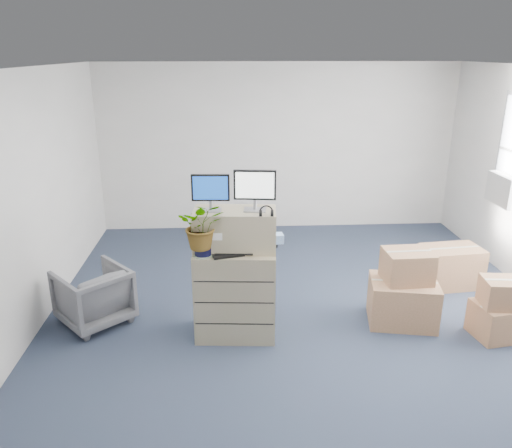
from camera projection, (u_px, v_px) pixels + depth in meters
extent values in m
plane|color=#232B3F|center=(306.00, 329.00, 5.60)|extent=(7.00, 7.00, 0.00)
cube|color=silver|center=(278.00, 148.00, 8.45)|extent=(6.00, 0.02, 2.80)
cube|color=white|center=(506.00, 190.00, 6.68)|extent=(0.24, 0.60, 0.40)
cube|color=tan|center=(235.00, 293.00, 5.37)|extent=(0.88, 0.58, 0.99)
cube|color=tan|center=(235.00, 230.00, 5.18)|extent=(0.88, 0.48, 0.42)
cube|color=#99999E|center=(211.00, 210.00, 5.09)|extent=(0.21, 0.16, 0.01)
cylinder|color=#99999E|center=(211.00, 205.00, 5.07)|extent=(0.03, 0.03, 0.09)
cube|color=black|center=(210.00, 188.00, 5.01)|extent=(0.39, 0.05, 0.28)
cube|color=navy|center=(210.00, 188.00, 5.00)|extent=(0.35, 0.02, 0.24)
cube|color=#99999E|center=(255.00, 210.00, 5.09)|extent=(0.24, 0.19, 0.02)
cylinder|color=#99999E|center=(255.00, 204.00, 5.08)|extent=(0.04, 0.04, 0.10)
cube|color=black|center=(255.00, 185.00, 5.01)|extent=(0.43, 0.08, 0.31)
cube|color=white|center=(255.00, 185.00, 4.99)|extent=(0.39, 0.05, 0.27)
torus|color=black|center=(266.00, 212.00, 4.93)|extent=(0.14, 0.03, 0.14)
cube|color=black|center=(233.00, 253.00, 5.10)|extent=(0.47, 0.29, 0.02)
ellipsoid|color=silver|center=(265.00, 254.00, 5.07)|extent=(0.09, 0.06, 0.03)
cylinder|color=#97999F|center=(245.00, 239.00, 5.18)|extent=(0.07, 0.07, 0.24)
cube|color=silver|center=(227.00, 249.00, 5.21)|extent=(0.06, 0.05, 0.02)
cube|color=black|center=(227.00, 244.00, 5.19)|extent=(0.06, 0.03, 0.10)
cube|color=black|center=(268.00, 244.00, 5.30)|extent=(0.20, 0.17, 0.05)
cube|color=#4382E4|center=(271.00, 239.00, 5.25)|extent=(0.26, 0.15, 0.09)
cylinder|color=#8EA484|center=(203.00, 255.00, 5.06)|extent=(0.20, 0.20, 0.01)
cylinder|color=black|center=(203.00, 249.00, 5.04)|extent=(0.17, 0.17, 0.13)
imported|color=#1B611C|center=(202.00, 230.00, 4.97)|extent=(0.45, 0.50, 0.39)
imported|color=#58595D|center=(93.00, 293.00, 5.65)|extent=(0.96, 0.96, 0.72)
cube|color=#926946|center=(402.00, 302.00, 5.69)|extent=(0.83, 0.69, 0.51)
cube|color=#926946|center=(499.00, 320.00, 5.42)|extent=(0.59, 0.51, 0.38)
cube|color=#926946|center=(407.00, 266.00, 5.56)|extent=(0.53, 0.43, 0.36)
cube|color=#926946|center=(501.00, 293.00, 5.29)|extent=(0.42, 0.38, 0.30)
cube|color=#926946|center=(450.00, 267.00, 6.58)|extent=(0.79, 0.55, 0.53)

